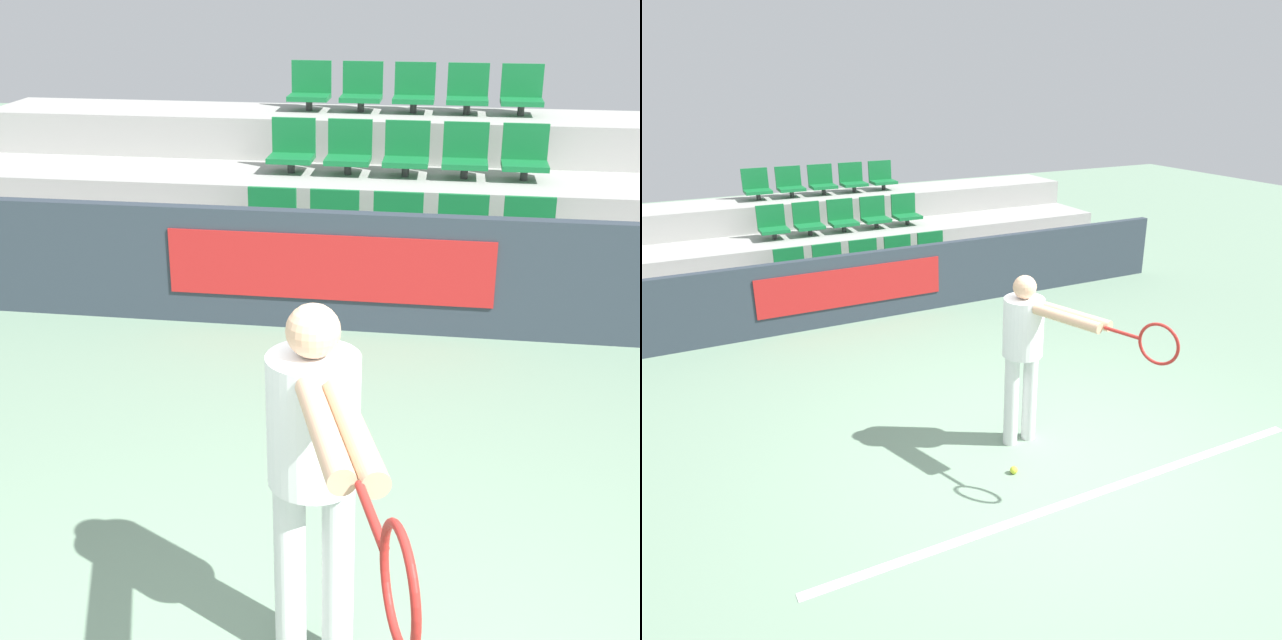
% 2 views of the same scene
% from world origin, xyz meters
% --- Properties ---
extents(ground_plane, '(30.00, 30.00, 0.00)m').
position_xyz_m(ground_plane, '(0.00, 0.00, 0.00)').
color(ground_plane, gray).
extents(court_baseline, '(4.62, 0.08, 0.01)m').
position_xyz_m(court_baseline, '(0.00, -0.52, 0.00)').
color(court_baseline, white).
rests_on(court_baseline, ground).
extents(barrier_wall, '(9.33, 0.14, 0.95)m').
position_xyz_m(barrier_wall, '(-0.01, 4.07, 0.48)').
color(barrier_wall, '#2D3842').
rests_on(barrier_wall, ground).
extents(bleacher_tier_front, '(8.93, 1.09, 0.42)m').
position_xyz_m(bleacher_tier_front, '(0.00, 4.70, 0.21)').
color(bleacher_tier_front, '#9E9E99').
rests_on(bleacher_tier_front, ground).
extents(bleacher_tier_middle, '(8.93, 1.09, 0.84)m').
position_xyz_m(bleacher_tier_middle, '(0.00, 5.78, 0.42)').
color(bleacher_tier_middle, '#9E9E99').
rests_on(bleacher_tier_middle, ground).
extents(bleacher_tier_back, '(8.93, 1.09, 1.26)m').
position_xyz_m(bleacher_tier_back, '(0.00, 6.87, 0.63)').
color(bleacher_tier_back, '#9E9E99').
rests_on(bleacher_tier_back, ground).
extents(stadium_chair_0, '(0.42, 0.37, 0.50)m').
position_xyz_m(stadium_chair_0, '(-1.09, 4.82, 0.63)').
color(stadium_chair_0, '#333333').
rests_on(stadium_chair_0, bleacher_tier_front).
extents(stadium_chair_1, '(0.42, 0.37, 0.50)m').
position_xyz_m(stadium_chair_1, '(-0.55, 4.82, 0.63)').
color(stadium_chair_1, '#333333').
rests_on(stadium_chair_1, bleacher_tier_front).
extents(stadium_chair_2, '(0.42, 0.37, 0.50)m').
position_xyz_m(stadium_chair_2, '(0.00, 4.82, 0.63)').
color(stadium_chair_2, '#333333').
rests_on(stadium_chair_2, bleacher_tier_front).
extents(stadium_chair_3, '(0.42, 0.37, 0.50)m').
position_xyz_m(stadium_chair_3, '(0.55, 4.82, 0.63)').
color(stadium_chair_3, '#333333').
rests_on(stadium_chair_3, bleacher_tier_front).
extents(stadium_chair_4, '(0.42, 0.37, 0.50)m').
position_xyz_m(stadium_chair_4, '(1.09, 4.82, 0.63)').
color(stadium_chair_4, '#333333').
rests_on(stadium_chair_4, bleacher_tier_front).
extents(stadium_chair_5, '(0.42, 0.37, 0.50)m').
position_xyz_m(stadium_chair_5, '(-1.09, 5.90, 1.05)').
color(stadium_chair_5, '#333333').
rests_on(stadium_chair_5, bleacher_tier_middle).
extents(stadium_chair_6, '(0.42, 0.37, 0.50)m').
position_xyz_m(stadium_chair_6, '(-0.55, 5.90, 1.05)').
color(stadium_chair_6, '#333333').
rests_on(stadium_chair_6, bleacher_tier_middle).
extents(stadium_chair_7, '(0.42, 0.37, 0.50)m').
position_xyz_m(stadium_chair_7, '(0.00, 5.90, 1.05)').
color(stadium_chair_7, '#333333').
rests_on(stadium_chair_7, bleacher_tier_middle).
extents(stadium_chair_8, '(0.42, 0.37, 0.50)m').
position_xyz_m(stadium_chair_8, '(0.55, 5.90, 1.05)').
color(stadium_chair_8, '#333333').
rests_on(stadium_chair_8, bleacher_tier_middle).
extents(stadium_chair_9, '(0.42, 0.37, 0.50)m').
position_xyz_m(stadium_chair_9, '(1.09, 5.90, 1.05)').
color(stadium_chair_9, '#333333').
rests_on(stadium_chair_9, bleacher_tier_middle).
extents(stadium_chair_10, '(0.42, 0.37, 0.50)m').
position_xyz_m(stadium_chair_10, '(-1.09, 6.99, 1.47)').
color(stadium_chair_10, '#333333').
rests_on(stadium_chair_10, bleacher_tier_back).
extents(stadium_chair_11, '(0.42, 0.37, 0.50)m').
position_xyz_m(stadium_chair_11, '(-0.55, 6.99, 1.47)').
color(stadium_chair_11, '#333333').
rests_on(stadium_chair_11, bleacher_tier_back).
extents(stadium_chair_12, '(0.42, 0.37, 0.50)m').
position_xyz_m(stadium_chair_12, '(0.00, 6.99, 1.47)').
color(stadium_chair_12, '#333333').
rests_on(stadium_chair_12, bleacher_tier_back).
extents(stadium_chair_13, '(0.42, 0.37, 0.50)m').
position_xyz_m(stadium_chair_13, '(0.55, 6.99, 1.47)').
color(stadium_chair_13, '#333333').
rests_on(stadium_chair_13, bleacher_tier_back).
extents(stadium_chair_14, '(0.42, 0.37, 0.50)m').
position_xyz_m(stadium_chair_14, '(1.09, 6.99, 1.47)').
color(stadium_chair_14, '#333333').
rests_on(stadium_chair_14, bleacher_tier_back).
extents(tennis_player, '(0.63, 1.52, 1.60)m').
position_xyz_m(tennis_player, '(-0.00, 0.38, 1.01)').
color(tennis_player, silver).
rests_on(tennis_player, ground).
extents(tennis_ball, '(0.07, 0.07, 0.07)m').
position_xyz_m(tennis_ball, '(-0.34, 0.02, 0.03)').
color(tennis_ball, '#CCDB33').
rests_on(tennis_ball, ground).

